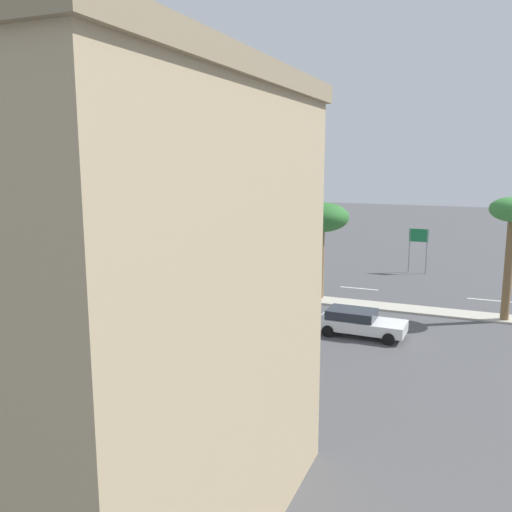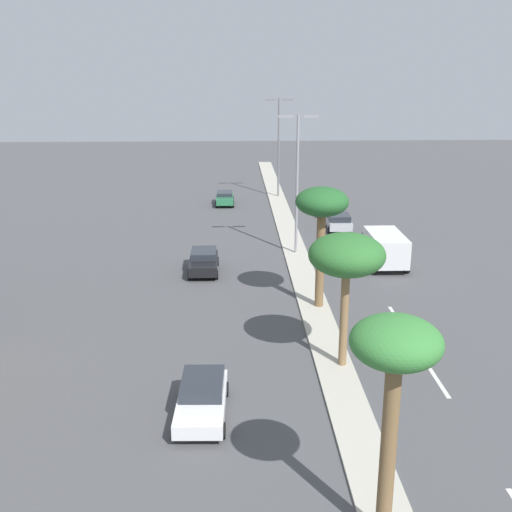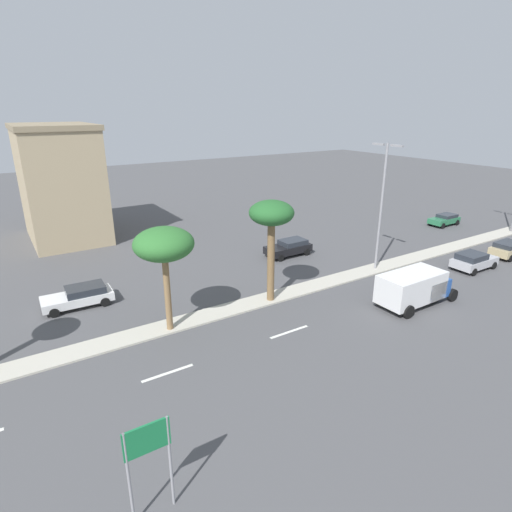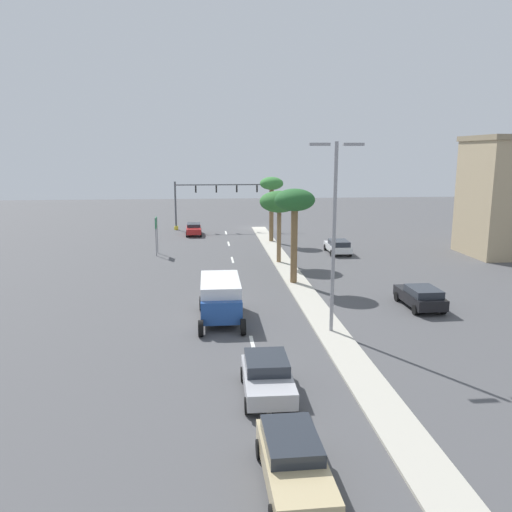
{
  "view_description": "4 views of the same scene",
  "coord_description": "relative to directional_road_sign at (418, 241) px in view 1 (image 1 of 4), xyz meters",
  "views": [
    {
      "loc": [
        -34.34,
        13.12,
        9.46
      ],
      "look_at": [
        1.68,
        27.94,
        2.42
      ],
      "focal_mm": 38.21,
      "sensor_mm": 36.0,
      "label": 1
    },
    {
      "loc": [
        -4.8,
        -4.15,
        13.91
      ],
      "look_at": [
        -3.43,
        31.08,
        3.0
      ],
      "focal_mm": 43.73,
      "sensor_mm": 36.0,
      "label": 2
    },
    {
      "loc": [
        22.49,
        14.88,
        13.02
      ],
      "look_at": [
        0.84,
        28.68,
        3.86
      ],
      "focal_mm": 29.36,
      "sensor_mm": 36.0,
      "label": 3
    },
    {
      "loc": [
        6.71,
        67.75,
        9.79
      ],
      "look_at": [
        2.87,
        26.95,
        1.56
      ],
      "focal_mm": 35.74,
      "sensor_mm": 36.0,
      "label": 4
    }
  ],
  "objects": [
    {
      "name": "sedan_black_inboard",
      "position": [
        -18.66,
        19.61,
        -1.92
      ],
      "size": [
        2.07,
        4.32,
        1.44
      ],
      "color": "black",
      "rests_on": "ground"
    },
    {
      "name": "sedan_white_center",
      "position": [
        -17.96,
        1.11,
        -1.95
      ],
      "size": [
        2.19,
        4.66,
        1.39
      ],
      "color": "silver",
      "rests_on": "ground"
    },
    {
      "name": "palm_tree_right",
      "position": [
        -11.54,
        12.65,
        3.43
      ],
      "size": [
        3.03,
        3.03,
        7.15
      ],
      "color": "brown",
      "rests_on": "median_curb"
    },
    {
      "name": "median_curb",
      "position": [
        -11.82,
        25.89,
        -2.63
      ],
      "size": [
        1.8,
        86.97,
        0.12
      ],
      "primitive_type": "cube",
      "color": "#B7B2A3",
      "rests_on": "ground"
    },
    {
      "name": "commercial_building",
      "position": [
        -35.69,
        3.33,
        3.08
      ],
      "size": [
        10.97,
        7.29,
        11.51
      ],
      "color": "tan",
      "rests_on": "ground"
    },
    {
      "name": "street_lamp_rear",
      "position": [
        -11.82,
        23.62,
        3.43
      ],
      "size": [
        2.9,
        0.24,
        10.31
      ],
      "color": "gray",
      "rests_on": "median_curb"
    },
    {
      "name": "directional_road_sign",
      "position": [
        0.0,
        0.0,
        0.0
      ],
      "size": [
        0.1,
        1.54,
        3.7
      ],
      "color": "gray",
      "rests_on": "ground"
    },
    {
      "name": "lane_stripe_right",
      "position": [
        -7.29,
        3.3,
        -2.69
      ],
      "size": [
        0.2,
        2.8,
        0.01
      ],
      "primitive_type": "cube",
      "color": "silver",
      "rests_on": "ground"
    },
    {
      "name": "ground_plane",
      "position": [
        -11.82,
        16.22,
        -2.69
      ],
      "size": [
        160.0,
        160.0,
        0.0
      ],
      "primitive_type": "plane",
      "color": "#4C4C4F"
    },
    {
      "name": "sedan_tan_leading",
      "position": [
        -7.51,
        36.62,
        -1.92
      ],
      "size": [
        1.98,
        4.57,
        1.43
      ],
      "color": "tan",
      "rests_on": "ground"
    },
    {
      "name": "lane_stripe_mid",
      "position": [
        -7.29,
        25.16,
        -2.69
      ],
      "size": [
        0.2,
        2.8,
        0.01
      ],
      "primitive_type": "cube",
      "color": "silver",
      "rests_on": "ground"
    },
    {
      "name": "lane_stripe_front",
      "position": [
        -7.29,
        32.1,
        -2.69
      ],
      "size": [
        0.2,
        2.8,
        0.01
      ],
      "primitive_type": "cube",
      "color": "silver",
      "rests_on": "ground"
    },
    {
      "name": "box_truck",
      "position": [
        -5.74,
        20.77,
        -1.38
      ],
      "size": [
        2.6,
        6.04,
        2.4
      ],
      "color": "#234C99",
      "rests_on": "ground"
    },
    {
      "name": "lane_stripe_left",
      "position": [
        -7.29,
        11.16,
        -2.69
      ],
      "size": [
        0.2,
        2.8,
        0.01
      ],
      "primitive_type": "cube",
      "color": "silver",
      "rests_on": "ground"
    },
    {
      "name": "palm_tree_mid",
      "position": [
        -11.44,
        5.08,
        2.83
      ],
      "size": [
        3.53,
        3.53,
        6.46
      ],
      "color": "olive",
      "rests_on": "median_curb"
    },
    {
      "name": "sedan_silver_front",
      "position": [
        -7.41,
        30.65,
        -1.91
      ],
      "size": [
        2.12,
        4.1,
        1.47
      ],
      "color": "#B2B2B7",
      "rests_on": "ground"
    },
    {
      "name": "lane_stripe_inboard",
      "position": [
        -7.29,
        -5.51,
        -2.69
      ],
      "size": [
        0.2,
        2.8,
        0.01
      ],
      "primitive_type": "cube",
      "color": "silver",
      "rests_on": "ground"
    }
  ]
}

